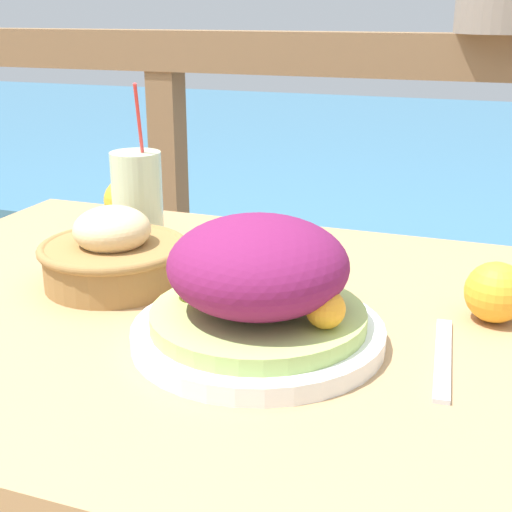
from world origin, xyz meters
TOP-DOWN VIEW (x-y plane):
  - patio_table at (0.00, 0.00)m, footprint 0.95×0.73m
  - railing_fence at (0.00, 0.81)m, footprint 2.80×0.08m
  - sea_backdrop at (0.00, 3.31)m, footprint 12.00×4.00m
  - salad_plate at (0.10, -0.07)m, footprint 0.27×0.27m
  - drink_glass at (-0.18, 0.17)m, footprint 0.07×0.08m
  - bread_basket at (-0.13, 0.03)m, footprint 0.19×0.19m
  - fork at (0.29, -0.04)m, footprint 0.03×0.18m
  - orange_near_basket at (0.33, 0.07)m, footprint 0.07×0.07m
  - orange_near_glass at (-0.26, 0.28)m, footprint 0.07×0.07m

SIDE VIEW (x-z plane):
  - sea_backdrop at x=0.00m, z-range 0.00..0.36m
  - patio_table at x=0.00m, z-range 0.24..0.96m
  - fork at x=0.29m, z-range 0.71..0.72m
  - railing_fence at x=0.00m, z-range 0.22..1.23m
  - orange_near_basket at x=0.33m, z-range 0.71..0.78m
  - orange_near_glass at x=-0.26m, z-range 0.71..0.79m
  - bread_basket at x=-0.13m, z-range 0.70..0.81m
  - salad_plate at x=0.10m, z-range 0.70..0.84m
  - drink_glass at x=-0.18m, z-range 0.66..0.91m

